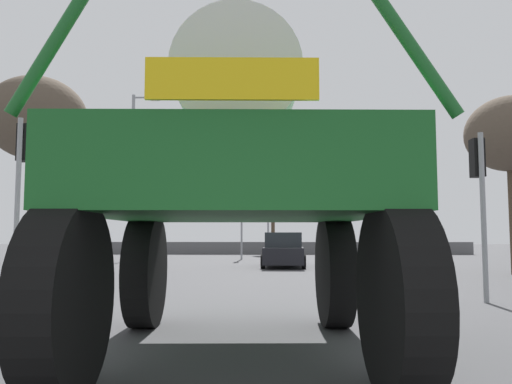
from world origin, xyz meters
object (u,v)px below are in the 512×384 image
Objects in this scene: bare_tree_right at (511,135)px; bare_tree_far_center at (273,197)px; traffic_signal_far_right at (268,216)px; traffic_signal_near_right at (479,179)px; sedan_ahead at (284,251)px; traffic_signal_far_left at (242,208)px; traffic_signal_near_left at (22,167)px; oversize_sprayer at (238,188)px; streetlight_far_left at (134,169)px; bare_tree_left at (37,120)px.

bare_tree_right reaches higher than bare_tree_far_center.
traffic_signal_near_right is at bearing -75.87° from traffic_signal_far_right.
sedan_ahead is 1.01× the size of traffic_signal_far_left.
traffic_signal_near_left is 0.75× the size of bare_tree_far_center.
streetlight_far_left is (-7.20, 21.47, 3.03)m from oversize_sprayer.
bare_tree_far_center reaches higher than traffic_signal_near_left.
sedan_ahead is (0.92, 16.58, -1.28)m from oversize_sprayer.
traffic_signal_far_left is at bearing 19.90° from sedan_ahead.
sedan_ahead is at bearing 24.13° from bare_tree_left.
traffic_signal_near_right is 0.88× the size of traffic_signal_far_left.
streetlight_far_left reaches higher than bare_tree_left.
bare_tree_right is (8.94, -11.17, 2.54)m from traffic_signal_far_right.
traffic_signal_far_right is at bearing 7.85° from sedan_ahead.
oversize_sprayer is 1.32× the size of traffic_signal_near_left.
bare_tree_left is (-9.34, -4.19, 5.00)m from sedan_ahead.
bare_tree_right is 1.22× the size of bare_tree_far_center.
oversize_sprayer is 22.84m from streetlight_far_left.
bare_tree_right is at bearing 27.89° from traffic_signal_near_left.
sedan_ahead is 0.45× the size of streetlight_far_left.
sedan_ahead is at bearing -88.27° from bare_tree_far_center.
streetlight_far_left is at bearing -164.09° from traffic_signal_far_right.
traffic_signal_far_left reaches higher than traffic_signal_far_right.
streetlight_far_left is (-7.38, -2.10, 2.52)m from traffic_signal_far_right.
traffic_signal_near_left is at bearing -66.42° from bare_tree_left.
traffic_signal_far_left is 13.49m from bare_tree_left.
bare_tree_left is at bearing 150.51° from traffic_signal_near_right.
sedan_ahead is at bearing -83.97° from traffic_signal_far_right.
bare_tree_left is at bearing 115.95° from sedan_ahead.
bare_tree_left is at bearing 31.72° from oversize_sprayer.
traffic_signal_near_right is at bearing -47.63° from oversize_sprayer.
sedan_ahead is 0.78× the size of bare_tree_far_center.
bare_tree_right is at bearing -29.03° from streetlight_far_left.
traffic_signal_far_left is at bearing 0.81° from oversize_sprayer.
bare_tree_left is 17.56m from bare_tree_right.
bare_tree_left reaches higher than traffic_signal_far_right.
traffic_signal_far_left reaches higher than oversize_sprayer.
traffic_signal_far_right is at bearing 0.38° from traffic_signal_far_left.
bare_tree_right is at bearing -51.30° from traffic_signal_far_right.
traffic_signal_near_left is 1.11× the size of traffic_signal_near_right.
streetlight_far_left is 12.64m from bare_tree_far_center.
oversize_sprayer is at bearing -86.69° from traffic_signal_far_left.
oversize_sprayer is 0.82× the size of bare_tree_right.
traffic_signal_far_right is (5.32, 18.71, -0.41)m from traffic_signal_near_left.
oversize_sprayer is 0.99× the size of bare_tree_far_center.
traffic_signal_far_right is at bearing 104.13° from traffic_signal_near_right.
oversize_sprayer reaches higher than traffic_signal_far_right.
bare_tree_left reaches higher than bare_tree_right.
bare_tree_left reaches higher than traffic_signal_far_left.
streetlight_far_left reaches higher than traffic_signal_near_left.
traffic_signal_near_right is at bearing -159.46° from sedan_ahead.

